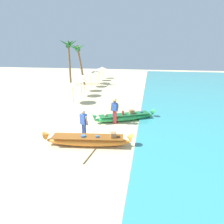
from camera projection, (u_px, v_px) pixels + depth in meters
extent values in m
plane|color=beige|center=(77.00, 135.00, 11.13)|extent=(80.00, 80.00, 0.00)
ellipsoid|color=orange|center=(88.00, 141.00, 9.89)|extent=(4.37, 1.31, 0.49)
cone|color=orange|center=(47.00, 135.00, 9.92)|extent=(0.47, 0.50, 0.52)
cone|color=orange|center=(129.00, 137.00, 9.69)|extent=(0.47, 0.50, 0.52)
cube|color=brown|center=(88.00, 137.00, 9.82)|extent=(3.69, 1.24, 0.04)
cube|color=#9E754C|center=(113.00, 135.00, 9.70)|extent=(0.36, 0.38, 0.27)
cylinder|color=#386699|center=(97.00, 137.00, 9.72)|extent=(0.18, 0.18, 0.10)
cylinder|color=#386699|center=(83.00, 136.00, 9.77)|extent=(0.25, 0.25, 0.10)
ellipsoid|color=#38B760|center=(124.00, 117.00, 13.40)|extent=(4.10, 2.59, 0.45)
cone|color=#38B760|center=(95.00, 117.00, 12.77)|extent=(0.57, 0.58, 0.51)
cone|color=#38B760|center=(152.00, 111.00, 13.87)|extent=(0.57, 0.58, 0.51)
cube|color=#1E6435|center=(124.00, 114.00, 13.33)|extent=(3.50, 2.30, 0.04)
cylinder|color=#386699|center=(141.00, 112.00, 13.70)|extent=(0.22, 0.22, 0.10)
cube|color=#9E754C|center=(132.00, 112.00, 13.40)|extent=(0.43, 0.42, 0.29)
cylinder|color=#B74C38|center=(123.00, 113.00, 13.14)|extent=(0.17, 0.17, 0.31)
cylinder|color=#386699|center=(113.00, 115.00, 13.00)|extent=(0.23, 0.23, 0.10)
sphere|color=tan|center=(106.00, 115.00, 12.89)|extent=(0.19, 0.19, 0.19)
cylinder|color=#B2383D|center=(116.00, 117.00, 12.74)|extent=(0.14, 0.14, 0.91)
cylinder|color=#B2383D|center=(114.00, 117.00, 12.80)|extent=(0.14, 0.14, 0.91)
cube|color=#3356B2|center=(115.00, 107.00, 12.55)|extent=(0.40, 0.30, 0.53)
cylinder|color=#9E7051|center=(118.00, 108.00, 12.46)|extent=(0.13, 0.20, 0.48)
cylinder|color=#9E7051|center=(111.00, 107.00, 12.64)|extent=(0.13, 0.20, 0.48)
sphere|color=#9E7051|center=(115.00, 101.00, 12.43)|extent=(0.22, 0.22, 0.22)
cylinder|color=tan|center=(115.00, 100.00, 12.41)|extent=(0.44, 0.44, 0.02)
cone|color=tan|center=(115.00, 99.00, 12.39)|extent=(0.26, 0.26, 0.12)
cylinder|color=#3D5BA8|center=(83.00, 131.00, 10.70)|extent=(0.14, 0.14, 0.82)
cylinder|color=#3D5BA8|center=(85.00, 132.00, 10.61)|extent=(0.14, 0.14, 0.82)
cube|color=#3356B2|center=(83.00, 119.00, 10.44)|extent=(0.42, 0.36, 0.60)
cylinder|color=beige|center=(81.00, 119.00, 10.60)|extent=(0.17, 0.22, 0.55)
cylinder|color=beige|center=(87.00, 121.00, 10.33)|extent=(0.17, 0.22, 0.55)
sphere|color=beige|center=(83.00, 112.00, 10.31)|extent=(0.22, 0.22, 0.22)
cylinder|color=#8E6B47|center=(73.00, 93.00, 17.71)|extent=(0.04, 0.04, 1.90)
cone|color=beige|center=(72.00, 84.00, 17.46)|extent=(1.60, 1.60, 0.32)
cylinder|color=#8E6B47|center=(81.00, 87.00, 20.41)|extent=(0.04, 0.04, 1.90)
cone|color=beige|center=(81.00, 79.00, 20.17)|extent=(1.60, 1.60, 0.32)
cylinder|color=#8E6B47|center=(84.00, 83.00, 22.93)|extent=(0.04, 0.04, 1.90)
cone|color=beige|center=(84.00, 76.00, 22.69)|extent=(1.60, 1.60, 0.32)
cylinder|color=#8E6B47|center=(91.00, 80.00, 25.61)|extent=(0.04, 0.04, 1.90)
cone|color=beige|center=(91.00, 73.00, 25.36)|extent=(1.60, 1.60, 0.32)
cylinder|color=#8E6B47|center=(96.00, 77.00, 28.23)|extent=(0.04, 0.04, 1.90)
cone|color=beige|center=(96.00, 71.00, 27.98)|extent=(1.60, 1.60, 0.32)
cylinder|color=#8E6B47|center=(98.00, 75.00, 30.84)|extent=(0.04, 0.04, 1.90)
cone|color=beige|center=(98.00, 69.00, 30.60)|extent=(1.60, 1.60, 0.32)
cylinder|color=#8E6B47|center=(103.00, 73.00, 33.35)|extent=(0.04, 0.04, 1.90)
cone|color=beige|center=(102.00, 68.00, 33.10)|extent=(1.60, 1.60, 0.32)
cylinder|color=brown|center=(81.00, 66.00, 26.48)|extent=(1.10, 0.28, 5.30)
cone|color=#337F3D|center=(80.00, 47.00, 25.79)|extent=(1.53, 0.57, 0.98)
cone|color=#337F3D|center=(80.00, 47.00, 26.03)|extent=(1.37, 1.37, 0.89)
cone|color=#337F3D|center=(78.00, 47.00, 26.21)|extent=(0.58, 1.50, 1.08)
cone|color=#337F3D|center=(75.00, 47.00, 26.02)|extent=(1.48, 0.92, 0.95)
cone|color=#337F3D|center=(73.00, 47.00, 25.64)|extent=(1.82, 1.32, 1.11)
cone|color=#337F3D|center=(75.00, 47.00, 25.33)|extent=(0.81, 2.02, 0.91)
cone|color=#337F3D|center=(78.00, 47.00, 25.34)|extent=(1.30, 1.81, 1.00)
cylinder|color=brown|center=(70.00, 63.00, 27.33)|extent=(0.29, 0.28, 5.85)
cone|color=#23602D|center=(72.00, 43.00, 26.47)|extent=(1.91, 0.56, 1.23)
cone|color=#23602D|center=(70.00, 42.00, 26.78)|extent=(0.95, 1.45, 0.90)
cone|color=#23602D|center=(67.00, 43.00, 26.82)|extent=(1.37, 1.26, 1.08)
cone|color=#23602D|center=(65.00, 43.00, 26.37)|extent=(1.63, 1.12, 1.14)
cone|color=#23602D|center=(68.00, 43.00, 26.04)|extent=(1.05, 1.77, 1.06)
cylinder|color=#8E6B47|center=(91.00, 154.00, 9.06)|extent=(0.24, 1.70, 0.05)
ellipsoid|color=#2D60B7|center=(97.00, 146.00, 9.84)|extent=(0.38, 0.24, 0.03)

